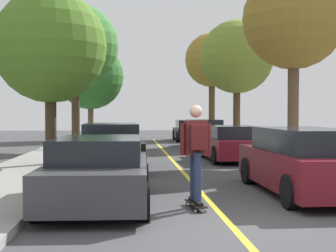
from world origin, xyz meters
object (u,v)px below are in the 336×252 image
parked_car_left_nearest (99,171)px  street_tree_right_near (237,57)px  parked_car_right_far (203,134)px  street_tree_left_far (90,77)px  street_tree_left_near (75,47)px  street_tree_left_nearest (50,47)px  skateboard (196,204)px  skateboarder (196,147)px  street_tree_right_far (212,61)px  parked_car_left_near (111,147)px  parked_car_right_farthest (189,131)px  parked_car_right_near (231,143)px  parked_car_right_nearest (303,161)px  street_tree_right_nearest (294,19)px

parked_car_left_nearest → street_tree_right_near: 16.90m
parked_car_right_far → street_tree_right_near: (1.90, 0.79, 3.99)m
street_tree_left_far → street_tree_right_near: 9.99m
parked_car_right_far → street_tree_left_near: bearing=-165.4°
street_tree_left_nearest → skateboard: street_tree_left_nearest is taller
parked_car_right_far → street_tree_left_near: (-6.20, -1.61, 4.11)m
skateboarder → street_tree_right_far: bearing=79.2°
street_tree_right_far → parked_car_left_near: bearing=-110.0°
parked_car_right_farthest → street_tree_left_far: size_ratio=0.71×
parked_car_right_farthest → parked_car_left_near: bearing=-106.6°
street_tree_left_nearest → skateboarder: 7.99m
parked_car_right_near → street_tree_right_far: size_ratio=0.60×
parked_car_right_farthest → street_tree_left_far: street_tree_left_far is taller
street_tree_left_near → street_tree_left_far: street_tree_left_near is taller
parked_car_right_near → parked_car_right_far: bearing=90.0°
skateboarder → skateboard: bearing=96.6°
parked_car_right_nearest → skateboard: bearing=-152.9°
parked_car_left_near → street_tree_left_nearest: 3.68m
parked_car_left_nearest → street_tree_right_nearest: (6.20, 6.71, 4.33)m
street_tree_left_nearest → skateboard: size_ratio=6.36×
parked_car_left_near → parked_car_right_far: 9.78m
parked_car_left_nearest → street_tree_right_far: size_ratio=0.59×
parked_car_right_far → street_tree_left_near: 7.61m
street_tree_left_far → skateboard: (3.68, -21.51, -3.98)m
street_tree_left_near → skateboard: size_ratio=7.74×
street_tree_right_nearest → skateboard: bearing=-121.5°
parked_car_right_far → street_tree_right_far: 9.64m
street_tree_right_nearest → skateboarder: street_tree_right_nearest is taller
parked_car_right_nearest → parked_car_right_far: bearing=90.0°
parked_car_right_nearest → street_tree_right_near: size_ratio=0.69×
parked_car_left_near → skateboarder: 6.43m
street_tree_right_far → skateboard: size_ratio=8.25×
street_tree_right_nearest → street_tree_right_near: bearing=90.0°
parked_car_right_far → street_tree_left_nearest: bearing=-126.5°
parked_car_left_near → street_tree_right_near: bearing=57.0°
parked_car_right_near → skateboard: parked_car_right_near is taller
parked_car_right_near → street_tree_left_far: size_ratio=0.70×
parked_car_left_nearest → parked_car_left_near: size_ratio=0.94×
parked_car_right_near → parked_car_left_nearest: bearing=-118.5°
street_tree_left_nearest → street_tree_left_near: 6.85m
parked_car_right_farthest → street_tree_left_nearest: bearing=-113.8°
parked_car_right_farthest → parked_car_right_nearest: bearing=-90.0°
parked_car_right_near → street_tree_left_nearest: size_ratio=0.77×
street_tree_right_far → skateboarder: size_ratio=3.96×
street_tree_right_far → street_tree_left_near: bearing=-129.5°
skateboard → parked_car_left_nearest: bearing=164.0°
skateboarder → street_tree_left_near: bearing=105.5°
parked_car_left_near → street_tree_right_far: street_tree_right_far is taller
parked_car_left_near → street_tree_right_nearest: 7.61m
parked_car_right_nearest → street_tree_right_near: street_tree_right_near is taller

